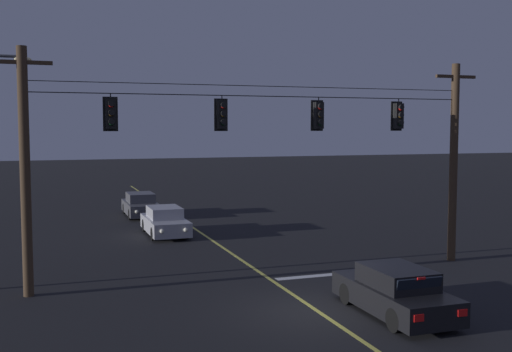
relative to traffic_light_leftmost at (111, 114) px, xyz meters
The scene contains 11 objects.
ground_plane 8.97m from the traffic_light_leftmost, 39.32° to the right, with size 180.00×180.00×0.00m, color black.
lane_centre_stripe 9.88m from the traffic_light_leftmost, 48.54° to the left, with size 0.14×60.00×0.01m, color #D1C64C.
stop_bar_paint 9.25m from the traffic_light_leftmost, ahead, with size 3.40×0.36×0.01m, color silver.
signal_span_assembly 5.58m from the traffic_light_leftmost, ahead, with size 17.73×0.32×7.82m.
traffic_light_leftmost is the anchor object (origin of this frame).
traffic_light_left_inner 3.74m from the traffic_light_leftmost, ahead, with size 0.48×0.41×1.22m.
traffic_light_centre 7.37m from the traffic_light_leftmost, ahead, with size 0.48×0.41×1.22m.
traffic_light_right_inner 10.72m from the traffic_light_leftmost, ahead, with size 0.48×0.41×1.22m.
car_waiting_near_lane 10.41m from the traffic_light_leftmost, 36.97° to the right, with size 1.80×4.33×1.39m.
car_oncoming_lead 11.40m from the traffic_light_leftmost, 69.92° to the left, with size 1.80×4.42×1.39m.
car_oncoming_trailing 17.61m from the traffic_light_leftmost, 78.58° to the left, with size 1.80×4.42×1.39m.
Camera 1 is at (-7.36, -15.81, 5.30)m, focal length 42.68 mm.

